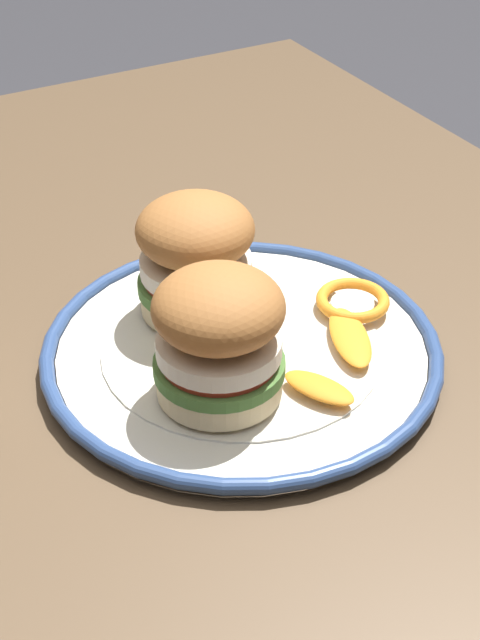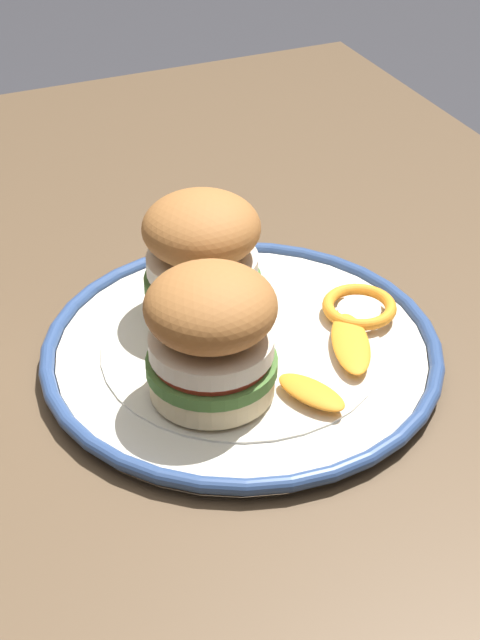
% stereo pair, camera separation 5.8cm
% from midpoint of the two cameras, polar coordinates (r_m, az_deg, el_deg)
% --- Properties ---
extents(dining_table, '(1.35, 0.84, 0.70)m').
position_cam_midpoint_polar(dining_table, '(0.80, 0.10, -10.02)').
color(dining_table, brown).
rests_on(dining_table, ground).
extents(dinner_plate, '(0.32, 0.32, 0.02)m').
position_cam_midpoint_polar(dinner_plate, '(0.77, -2.17, -1.91)').
color(dinner_plate, silver).
rests_on(dinner_plate, dining_table).
extents(sandwich_half_left, '(0.12, 0.12, 0.10)m').
position_cam_midpoint_polar(sandwich_half_left, '(0.69, -3.67, -0.94)').
color(sandwich_half_left, beige).
rests_on(sandwich_half_left, dinner_plate).
extents(sandwich_half_right, '(0.13, 0.13, 0.10)m').
position_cam_midpoint_polar(sandwich_half_right, '(0.78, -4.74, 3.72)').
color(sandwich_half_right, beige).
rests_on(sandwich_half_right, dinner_plate).
extents(orange_peel_curled, '(0.09, 0.09, 0.01)m').
position_cam_midpoint_polar(orange_peel_curled, '(0.81, 4.53, 1.08)').
color(orange_peel_curled, orange).
rests_on(orange_peel_curled, dinner_plate).
extents(orange_peel_strip_long, '(0.08, 0.06, 0.01)m').
position_cam_midpoint_polar(orange_peel_strip_long, '(0.77, 4.26, -1.05)').
color(orange_peel_strip_long, orange).
rests_on(orange_peel_strip_long, dinner_plate).
extents(orange_peel_strip_short, '(0.06, 0.05, 0.01)m').
position_cam_midpoint_polar(orange_peel_strip_short, '(0.72, 2.31, -4.02)').
color(orange_peel_strip_short, orange).
rests_on(orange_peel_strip_short, dinner_plate).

